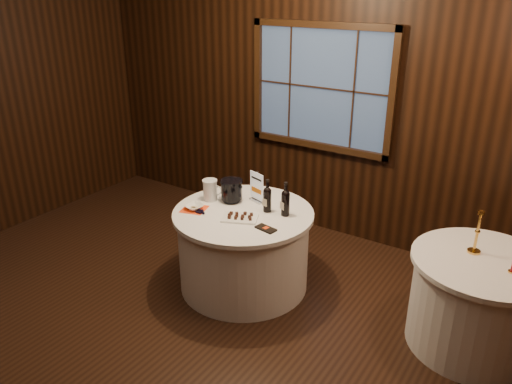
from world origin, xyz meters
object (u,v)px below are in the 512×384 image
Objects in this scene: brass_candlestick at (476,238)px; ice_bucket at (232,190)px; port_bottle_right at (285,201)px; chocolate_box at (266,229)px; cracker_bowl at (194,207)px; main_table at (244,249)px; sign_stand at (257,191)px; grape_bunch at (200,211)px; glass_pitcher at (210,190)px; side_table at (477,303)px; chocolate_plate at (240,217)px; port_bottle_left at (267,198)px.

ice_bucket is at bearing -173.35° from brass_candlestick.
port_bottle_right is 1.75× the size of chocolate_box.
main_table is at bearing 27.10° from cracker_bowl.
sign_stand is 0.58m from grape_bunch.
sign_stand is at bearing 140.36° from chocolate_box.
sign_stand is 1.40× the size of ice_bucket.
glass_pitcher is (-0.11, 0.28, 0.09)m from grape_bunch.
chocolate_box is at bearing -163.58° from side_table.
main_table is at bearing -27.12° from glass_pitcher.
brass_candlestick is at bearing 15.69° from chocolate_plate.
sign_stand is 0.95× the size of port_bottle_right.
cracker_bowl is at bearing -109.85° from glass_pitcher.
ice_bucket reaches higher than chocolate_box.
cracker_bowl is at bearing 162.12° from grape_bunch.
main_table is 0.64m from port_bottle_right.
brass_candlestick is at bearing 6.65° from ice_bucket.
glass_pitcher is at bearing 158.72° from chocolate_plate.
port_bottle_right is (-1.65, -0.16, 0.52)m from side_table.
glass_pitcher is (-0.39, -0.22, 0.00)m from sign_stand.
sign_stand is (-2.02, -0.04, 0.48)m from side_table.
port_bottle_right reaches higher than chocolate_plate.
chocolate_plate is at bearing -66.04° from main_table.
side_table is 6.00× the size of chocolate_box.
cracker_bowl is (-0.38, -0.47, -0.08)m from sign_stand.
side_table is 6.74× the size of cracker_bowl.
port_bottle_left reaches higher than glass_pitcher.
ice_bucket is 0.39m from cracker_bowl.
sign_stand is at bearing -176.61° from brass_candlestick.
ice_bucket is at bearing 150.02° from main_table.
sign_stand is at bearing 8.20° from glass_pitcher.
chocolate_box is 0.80m from glass_pitcher.
glass_pitcher is at bearing 173.56° from chocolate_box.
sign_stand is 0.39m from port_bottle_right.
brass_candlestick is (2.12, 0.25, 0.01)m from ice_bucket.
brass_candlestick is (1.54, 0.23, -0.01)m from port_bottle_right.
side_table is at bearing 8.53° from main_table.
grape_bunch is (-0.36, -0.10, -0.00)m from chocolate_plate.
port_bottle_left is 1.70× the size of chocolate_box.
sign_stand is 1.92m from brass_candlestick.
chocolate_box reaches higher than side_table.
grape_bunch is 0.75× the size of glass_pitcher.
chocolate_plate and cracker_bowl have the same top height.
brass_candlestick is (2.20, 0.61, 0.11)m from grape_bunch.
side_table is at bearing 4.44° from ice_bucket.
port_bottle_left reaches higher than grape_bunch.
glass_pitcher is at bearing -155.52° from ice_bucket.
port_bottle_left is at bearing -17.10° from sign_stand.
main_table is 4.28× the size of sign_stand.
chocolate_plate is at bearing -113.11° from port_bottle_right.
port_bottle_right is at bearing 1.74° from ice_bucket.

